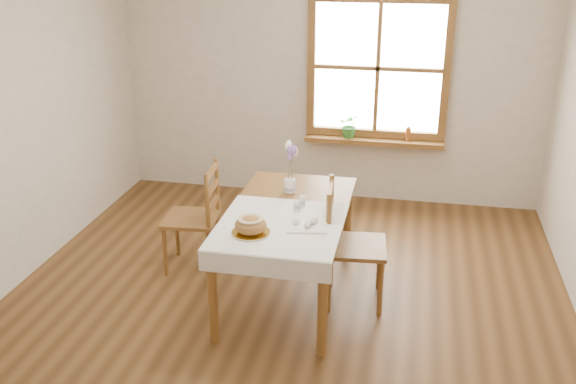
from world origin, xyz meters
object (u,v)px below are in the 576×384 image
bread_plate (251,233)px  flower_vase (290,187)px  chair_left (191,217)px  chair_right (356,245)px  dining_table (288,220)px

bread_plate → flower_vase: size_ratio=2.41×
chair_left → flower_vase: 0.93m
chair_right → flower_vase: size_ratio=8.98×
dining_table → chair_left: bearing=161.7°
chair_left → bread_plate: chair_left is taller
bread_plate → flower_vase: flower_vase is taller
dining_table → flower_vase: bearing=98.9°
bread_plate → flower_vase: (0.12, 0.83, 0.04)m
chair_left → bread_plate: bearing=38.2°
chair_right → chair_left: bearing=73.6°
dining_table → bread_plate: size_ratio=6.01×
chair_right → bread_plate: chair_right is taller
chair_right → dining_table: bearing=86.5°
dining_table → bread_plate: bread_plate is taller
chair_right → flower_vase: bearing=55.5°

